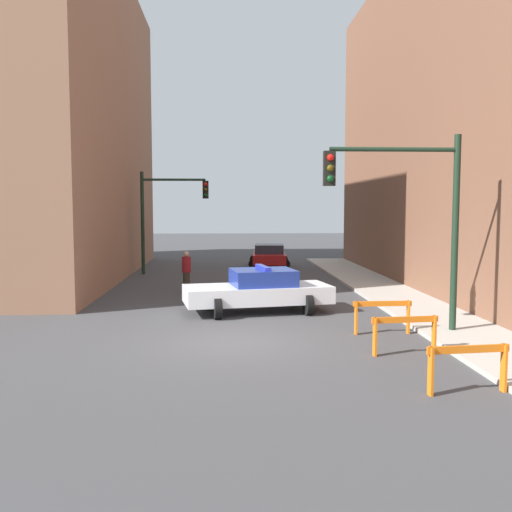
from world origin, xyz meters
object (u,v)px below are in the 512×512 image
at_px(traffic_light_far, 164,207).
at_px(barrier_mid, 405,329).
at_px(parked_car_near, 269,255).
at_px(barrier_front, 468,361).
at_px(police_car, 259,290).
at_px(traffic_light_near, 413,203).
at_px(pedestrian_crossing, 186,271).
at_px(barrier_back, 382,311).

bearing_deg(traffic_light_far, barrier_mid, -66.28).
xyz_separation_m(traffic_light_far, parked_car_near, (5.58, 2.99, -2.72)).
relative_size(traffic_light_far, parked_car_near, 1.18).
bearing_deg(barrier_front, barrier_mid, 95.95).
height_order(police_car, barrier_front, police_car).
distance_m(traffic_light_near, barrier_front, 5.68).
bearing_deg(pedestrian_crossing, barrier_front, -37.67).
distance_m(pedestrian_crossing, barrier_front, 14.11).
relative_size(police_car, barrier_front, 3.10).
bearing_deg(parked_car_near, pedestrian_crossing, -109.45).
relative_size(barrier_mid, barrier_back, 1.00).
distance_m(police_car, barrier_back, 4.61).
bearing_deg(barrier_mid, barrier_back, 87.93).
xyz_separation_m(traffic_light_far, barrier_front, (7.51, -19.21, -2.78)).
xyz_separation_m(traffic_light_near, police_car, (-3.86, 3.48, -2.81)).
height_order(traffic_light_near, barrier_front, traffic_light_near).
relative_size(traffic_light_near, traffic_light_far, 1.00).
relative_size(barrier_front, barrier_mid, 1.00).
bearing_deg(traffic_light_near, police_car, 138.01).
height_order(police_car, pedestrian_crossing, pedestrian_crossing).
bearing_deg(police_car, traffic_light_far, 10.83).
height_order(traffic_light_near, traffic_light_far, traffic_light_near).
bearing_deg(barrier_back, barrier_front, -87.57).
relative_size(police_car, pedestrian_crossing, 2.98).
distance_m(parked_car_near, barrier_mid, 19.50).
bearing_deg(barrier_mid, police_car, 118.80).
xyz_separation_m(traffic_light_near, traffic_light_far, (-8.03, 14.36, -0.13)).
xyz_separation_m(pedestrian_crossing, barrier_back, (5.77, -7.83, -0.24)).
distance_m(parked_car_near, barrier_front, 22.28).
relative_size(police_car, parked_car_near, 1.12).
xyz_separation_m(traffic_light_near, barrier_mid, (-0.81, -2.08, -2.91)).
height_order(parked_car_near, barrier_front, parked_car_near).
distance_m(police_car, barrier_front, 8.97).
relative_size(traffic_light_near, barrier_back, 3.25).
bearing_deg(parked_car_near, traffic_light_far, -148.04).
relative_size(pedestrian_crossing, barrier_front, 1.04).
distance_m(traffic_light_near, pedestrian_crossing, 10.59).
bearing_deg(pedestrian_crossing, barrier_mid, -33.12).
xyz_separation_m(parked_car_near, barrier_mid, (1.65, -19.43, -0.06)).
bearing_deg(police_car, parked_car_near, -15.93).
height_order(traffic_light_far, police_car, traffic_light_far).
bearing_deg(traffic_light_far, pedestrian_crossing, -76.63).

